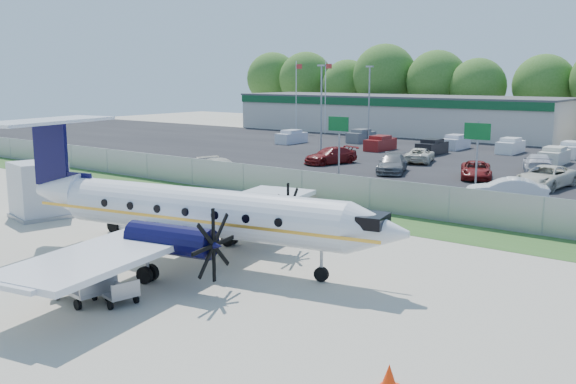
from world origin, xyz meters
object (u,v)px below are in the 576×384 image
Objects in this scene: aircraft at (194,211)px; service_container at (39,192)px; pushback_tug at (142,218)px; baggage_cart_far at (115,290)px; baggage_cart_near at (82,287)px.

service_container is (-13.49, 1.01, -0.81)m from aircraft.
aircraft is 6.84m from pushback_tug.
pushback_tug reaches higher than baggage_cart_far.
service_container reaches higher than baggage_cart_far.
aircraft is 9.85× the size of baggage_cart_far.
pushback_tug is 0.90× the size of service_container.
pushback_tug reaches higher than baggage_cart_near.
aircraft is 6.11m from baggage_cart_near.
pushback_tug is (-6.25, 2.32, -1.56)m from aircraft.
service_container is at bearing 175.71° from aircraft.
aircraft is 5.69m from baggage_cart_far.
aircraft is at bearing -4.29° from service_container.
aircraft is 5.71× the size of service_container.
baggage_cart_far is (1.06, 0.62, -0.09)m from baggage_cart_near.
pushback_tug is 1.55× the size of baggage_cart_far.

